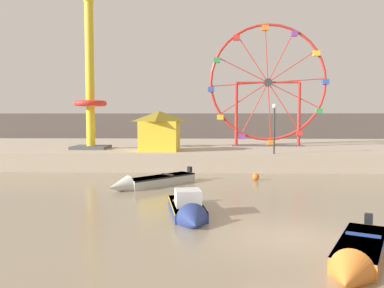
{
  "coord_description": "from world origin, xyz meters",
  "views": [
    {
      "loc": [
        -2.52,
        -12.72,
        3.86
      ],
      "look_at": [
        -3.31,
        9.35,
        2.38
      ],
      "focal_mm": 37.65,
      "sensor_mm": 36.0,
      "label": 1
    }
  ],
  "objects_px": {
    "motorboat_orange_hull": "(357,256)",
    "carnival_booth_yellow_awning": "(159,130)",
    "motorboat_pale_grey": "(149,182)",
    "mooring_buoy_orange": "(256,177)",
    "promenade_lamp_near": "(274,121)",
    "motorboat_navy_blue": "(189,210)",
    "drop_tower_yellow_tower": "(90,91)",
    "ferris_wheel_red_frame": "(268,85)"
  },
  "relations": [
    {
      "from": "motorboat_navy_blue",
      "to": "motorboat_pale_grey",
      "type": "bearing_deg",
      "value": -168.69
    },
    {
      "from": "motorboat_orange_hull",
      "to": "mooring_buoy_orange",
      "type": "bearing_deg",
      "value": -149.3
    },
    {
      "from": "motorboat_pale_grey",
      "to": "ferris_wheel_red_frame",
      "type": "height_order",
      "value": "ferris_wheel_red_frame"
    },
    {
      "from": "motorboat_orange_hull",
      "to": "drop_tower_yellow_tower",
      "type": "distance_m",
      "value": 26.37
    },
    {
      "from": "motorboat_orange_hull",
      "to": "drop_tower_yellow_tower",
      "type": "bearing_deg",
      "value": -121.75
    },
    {
      "from": "motorboat_navy_blue",
      "to": "drop_tower_yellow_tower",
      "type": "relative_size",
      "value": 0.38
    },
    {
      "from": "motorboat_orange_hull",
      "to": "drop_tower_yellow_tower",
      "type": "xyz_separation_m",
      "value": [
        -13.36,
        21.99,
        5.75
      ]
    },
    {
      "from": "mooring_buoy_orange",
      "to": "carnival_booth_yellow_awning",
      "type": "bearing_deg",
      "value": 137.2
    },
    {
      "from": "motorboat_pale_grey",
      "to": "motorboat_navy_blue",
      "type": "distance_m",
      "value": 7.26
    },
    {
      "from": "motorboat_pale_grey",
      "to": "ferris_wheel_red_frame",
      "type": "bearing_deg",
      "value": -169.32
    },
    {
      "from": "carnival_booth_yellow_awning",
      "to": "mooring_buoy_orange",
      "type": "distance_m",
      "value": 9.4
    },
    {
      "from": "motorboat_pale_grey",
      "to": "carnival_booth_yellow_awning",
      "type": "height_order",
      "value": "carnival_booth_yellow_awning"
    },
    {
      "from": "carnival_booth_yellow_awning",
      "to": "promenade_lamp_near",
      "type": "height_order",
      "value": "promenade_lamp_near"
    },
    {
      "from": "motorboat_pale_grey",
      "to": "drop_tower_yellow_tower",
      "type": "distance_m",
      "value": 13.4
    },
    {
      "from": "drop_tower_yellow_tower",
      "to": "promenade_lamp_near",
      "type": "bearing_deg",
      "value": -16.41
    },
    {
      "from": "drop_tower_yellow_tower",
      "to": "mooring_buoy_orange",
      "type": "distance_m",
      "value": 15.82
    },
    {
      "from": "motorboat_orange_hull",
      "to": "carnival_booth_yellow_awning",
      "type": "height_order",
      "value": "carnival_booth_yellow_awning"
    },
    {
      "from": "carnival_booth_yellow_awning",
      "to": "mooring_buoy_orange",
      "type": "height_order",
      "value": "carnival_booth_yellow_awning"
    },
    {
      "from": "motorboat_orange_hull",
      "to": "motorboat_navy_blue",
      "type": "distance_m",
      "value": 6.64
    },
    {
      "from": "motorboat_pale_grey",
      "to": "mooring_buoy_orange",
      "type": "height_order",
      "value": "motorboat_pale_grey"
    },
    {
      "from": "carnival_booth_yellow_awning",
      "to": "drop_tower_yellow_tower",
      "type": "bearing_deg",
      "value": 165.74
    },
    {
      "from": "motorboat_navy_blue",
      "to": "drop_tower_yellow_tower",
      "type": "bearing_deg",
      "value": -162.23
    },
    {
      "from": "motorboat_pale_grey",
      "to": "carnival_booth_yellow_awning",
      "type": "distance_m",
      "value": 9.04
    },
    {
      "from": "drop_tower_yellow_tower",
      "to": "carnival_booth_yellow_awning",
      "type": "height_order",
      "value": "drop_tower_yellow_tower"
    },
    {
      "from": "carnival_booth_yellow_awning",
      "to": "motorboat_orange_hull",
      "type": "bearing_deg",
      "value": -67.08
    },
    {
      "from": "motorboat_navy_blue",
      "to": "ferris_wheel_red_frame",
      "type": "xyz_separation_m",
      "value": [
        6.11,
        20.89,
        6.42
      ]
    },
    {
      "from": "promenade_lamp_near",
      "to": "mooring_buoy_orange",
      "type": "relative_size",
      "value": 7.97
    },
    {
      "from": "motorboat_pale_grey",
      "to": "motorboat_orange_hull",
      "type": "xyz_separation_m",
      "value": [
        7.15,
        -11.58,
        -0.04
      ]
    },
    {
      "from": "promenade_lamp_near",
      "to": "motorboat_pale_grey",
      "type": "bearing_deg",
      "value": -141.82
    },
    {
      "from": "motorboat_orange_hull",
      "to": "mooring_buoy_orange",
      "type": "height_order",
      "value": "motorboat_orange_hull"
    },
    {
      "from": "motorboat_navy_blue",
      "to": "promenade_lamp_near",
      "type": "distance_m",
      "value": 14.5
    },
    {
      "from": "ferris_wheel_red_frame",
      "to": "carnival_booth_yellow_awning",
      "type": "relative_size",
      "value": 3.3
    },
    {
      "from": "motorboat_orange_hull",
      "to": "carnival_booth_yellow_awning",
      "type": "bearing_deg",
      "value": -132.6
    },
    {
      "from": "carnival_booth_yellow_awning",
      "to": "promenade_lamp_near",
      "type": "bearing_deg",
      "value": -13.67
    },
    {
      "from": "drop_tower_yellow_tower",
      "to": "ferris_wheel_red_frame",
      "type": "bearing_deg",
      "value": 13.93
    },
    {
      "from": "motorboat_pale_grey",
      "to": "promenade_lamp_near",
      "type": "bearing_deg",
      "value": 170.39
    },
    {
      "from": "carnival_booth_yellow_awning",
      "to": "mooring_buoy_orange",
      "type": "xyz_separation_m",
      "value": [
        6.62,
        -6.13,
        -2.65
      ]
    },
    {
      "from": "motorboat_pale_grey",
      "to": "motorboat_navy_blue",
      "type": "xyz_separation_m",
      "value": [
        2.54,
        -6.8,
        0.02
      ]
    },
    {
      "from": "motorboat_navy_blue",
      "to": "mooring_buoy_orange",
      "type": "xyz_separation_m",
      "value": [
        3.69,
        9.33,
        -0.07
      ]
    },
    {
      "from": "motorboat_navy_blue",
      "to": "promenade_lamp_near",
      "type": "bearing_deg",
      "value": 148.33
    },
    {
      "from": "motorboat_orange_hull",
      "to": "motorboat_pale_grey",
      "type": "bearing_deg",
      "value": -121.33
    },
    {
      "from": "motorboat_orange_hull",
      "to": "carnival_booth_yellow_awning",
      "type": "xyz_separation_m",
      "value": [
        -7.54,
        20.24,
        2.63
      ]
    }
  ]
}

